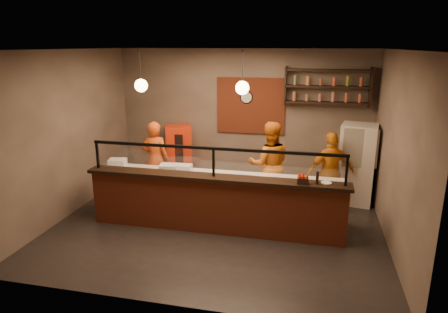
% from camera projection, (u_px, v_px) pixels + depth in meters
% --- Properties ---
extents(floor, '(6.00, 6.00, 0.00)m').
position_uv_depth(floor, '(218.00, 224.00, 7.55)').
color(floor, black).
rests_on(floor, ground).
extents(ceiling, '(6.00, 6.00, 0.00)m').
position_uv_depth(ceiling, '(217.00, 49.00, 6.69)').
color(ceiling, '#3B342D').
rests_on(ceiling, wall_back).
extents(wall_back, '(6.00, 0.00, 6.00)m').
position_uv_depth(wall_back, '(242.00, 118.00, 9.47)').
color(wall_back, '#7D6A5B').
rests_on(wall_back, floor).
extents(wall_left, '(0.00, 5.00, 5.00)m').
position_uv_depth(wall_left, '(68.00, 134.00, 7.75)').
color(wall_left, '#7D6A5B').
rests_on(wall_left, floor).
extents(wall_right, '(0.00, 5.00, 5.00)m').
position_uv_depth(wall_right, '(397.00, 152.00, 6.48)').
color(wall_right, '#7D6A5B').
rests_on(wall_right, floor).
extents(wall_front, '(6.00, 0.00, 6.00)m').
position_uv_depth(wall_front, '(168.00, 190.00, 4.77)').
color(wall_front, '#7D6A5B').
rests_on(wall_front, floor).
extents(brick_patch, '(1.60, 0.04, 1.30)m').
position_uv_depth(brick_patch, '(251.00, 106.00, 9.31)').
color(brick_patch, '#973D21').
rests_on(brick_patch, wall_back).
extents(service_counter, '(4.60, 0.25, 1.00)m').
position_uv_depth(service_counter, '(214.00, 206.00, 7.13)').
color(service_counter, '#973D21').
rests_on(service_counter, floor).
extents(counter_ledge, '(4.70, 0.37, 0.06)m').
position_uv_depth(counter_ledge, '(214.00, 178.00, 6.99)').
color(counter_ledge, black).
rests_on(counter_ledge, service_counter).
extents(worktop_cabinet, '(4.60, 0.75, 0.85)m').
position_uv_depth(worktop_cabinet, '(220.00, 199.00, 7.62)').
color(worktop_cabinet, gray).
rests_on(worktop_cabinet, floor).
extents(worktop, '(4.60, 0.75, 0.05)m').
position_uv_depth(worktop, '(220.00, 177.00, 7.50)').
color(worktop, silver).
rests_on(worktop, worktop_cabinet).
extents(sneeze_guard, '(4.50, 0.05, 0.52)m').
position_uv_depth(sneeze_guard, '(214.00, 159.00, 6.90)').
color(sneeze_guard, white).
rests_on(sneeze_guard, counter_ledge).
extents(wall_shelving, '(1.84, 0.28, 0.85)m').
position_uv_depth(wall_shelving, '(327.00, 87.00, 8.68)').
color(wall_shelving, black).
rests_on(wall_shelving, wall_back).
extents(wall_clock, '(0.30, 0.04, 0.30)m').
position_uv_depth(wall_clock, '(247.00, 97.00, 9.27)').
color(wall_clock, black).
rests_on(wall_clock, wall_back).
extents(pendant_left, '(0.24, 0.24, 0.77)m').
position_uv_depth(pendant_left, '(141.00, 85.00, 7.37)').
color(pendant_left, black).
rests_on(pendant_left, ceiling).
extents(pendant_right, '(0.24, 0.24, 0.77)m').
position_uv_depth(pendant_right, '(242.00, 88.00, 6.96)').
color(pendant_right, black).
rests_on(pendant_right, ceiling).
extents(cook_left, '(0.62, 0.41, 1.69)m').
position_uv_depth(cook_left, '(155.00, 159.00, 8.78)').
color(cook_left, '#DE5014').
rests_on(cook_left, floor).
extents(cook_mid, '(1.00, 0.85, 1.79)m').
position_uv_depth(cook_mid, '(269.00, 164.00, 8.23)').
color(cook_mid, '#CD6713').
rests_on(cook_mid, floor).
extents(cook_right, '(1.04, 0.73, 1.63)m').
position_uv_depth(cook_right, '(331.00, 172.00, 7.99)').
color(cook_right, orange).
rests_on(cook_right, floor).
extents(fridge, '(0.81, 0.78, 1.70)m').
position_uv_depth(fridge, '(357.00, 164.00, 8.41)').
color(fridge, beige).
rests_on(fridge, floor).
extents(red_cooler, '(0.78, 0.75, 1.42)m').
position_uv_depth(red_cooler, '(179.00, 154.00, 9.70)').
color(red_cooler, red).
rests_on(red_cooler, floor).
extents(pizza_dough, '(0.68, 0.68, 0.01)m').
position_uv_depth(pizza_dough, '(262.00, 180.00, 7.26)').
color(pizza_dough, white).
rests_on(pizza_dough, worktop).
extents(prep_tub_a, '(0.37, 0.32, 0.16)m').
position_uv_depth(prep_tub_a, '(117.00, 163.00, 8.02)').
color(prep_tub_a, white).
rests_on(prep_tub_a, worktop).
extents(prep_tub_b, '(0.30, 0.25, 0.15)m').
position_uv_depth(prep_tub_b, '(184.00, 169.00, 7.69)').
color(prep_tub_b, silver).
rests_on(prep_tub_b, worktop).
extents(prep_tub_c, '(0.37, 0.32, 0.17)m').
position_uv_depth(prep_tub_c, '(169.00, 169.00, 7.66)').
color(prep_tub_c, silver).
rests_on(prep_tub_c, worktop).
extents(rolling_pin, '(0.39, 0.11, 0.07)m').
position_uv_depth(rolling_pin, '(179.00, 170.00, 7.73)').
color(rolling_pin, gold).
rests_on(rolling_pin, worktop).
extents(condiment_caddy, '(0.19, 0.15, 0.10)m').
position_uv_depth(condiment_caddy, '(303.00, 181.00, 6.59)').
color(condiment_caddy, black).
rests_on(condiment_caddy, counter_ledge).
extents(pepper_mill, '(0.06, 0.06, 0.22)m').
position_uv_depth(pepper_mill, '(317.00, 178.00, 6.55)').
color(pepper_mill, black).
rests_on(pepper_mill, counter_ledge).
extents(small_plate, '(0.19, 0.19, 0.01)m').
position_uv_depth(small_plate, '(326.00, 183.00, 6.63)').
color(small_plate, silver).
rests_on(small_plate, counter_ledge).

